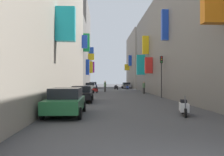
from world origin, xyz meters
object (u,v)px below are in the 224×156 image
Objects in this scene: pedestrian_crossing at (105,86)px; parked_car_white at (90,86)px; parked_car_blue at (93,85)px; parked_car_green at (66,101)px; scooter_red at (95,90)px; parked_car_grey at (126,85)px; scooter_black at (116,87)px; traffic_light_near_corner at (161,70)px; pedestrian_near_left at (144,88)px; scooter_blue at (128,87)px; scooter_white at (184,107)px; parked_car_black at (82,93)px.

parked_car_white is at bearing 117.80° from pedestrian_crossing.
parked_car_green reaches higher than parked_car_blue.
parked_car_white is at bearing 97.34° from scooter_red.
parked_car_green is 24.96m from pedestrian_crossing.
parked_car_grey is 2.09× the size of scooter_black.
traffic_light_near_corner is (8.37, -25.59, 2.29)m from parked_car_blue.
parked_car_grey reaches higher than scooter_red.
parked_car_blue is 2.30× the size of scooter_black.
pedestrian_crossing is 0.39× the size of traffic_light_near_corner.
pedestrian_crossing is at bearing 114.10° from traffic_light_near_corner.
pedestrian_near_left is 0.38× the size of traffic_light_near_corner.
scooter_red is 0.90× the size of scooter_blue.
scooter_white is 33.66m from scooter_blue.
scooter_white is (1.67, -33.47, -0.00)m from scooter_black.
parked_car_grey is 0.93× the size of parked_car_green.
scooter_white is at bearing -91.53° from parked_car_grey.
parked_car_blue is 27.02m from traffic_light_near_corner.
pedestrian_near_left is (1.45, 20.11, 0.39)m from scooter_white.
parked_car_white reaches higher than scooter_black.
scooter_red is at bearing -82.66° from parked_car_white.
parked_car_green is at bearing -102.23° from scooter_blue.
pedestrian_near_left reaches higher than parked_car_blue.
parked_car_blue is 38.26m from scooter_white.
scooter_red is (1.03, 20.84, -0.32)m from parked_car_green.
parked_car_blue is 2.52× the size of pedestrian_crossing.
pedestrian_crossing reaches higher than scooter_black.
parked_car_green is (-7.60, -39.56, 0.06)m from parked_car_grey.
parked_car_blue is 2.34× the size of scooter_blue.
parked_car_white is 1.03× the size of parked_car_green.
scooter_red and scooter_black have the same top height.
scooter_red is at bearing -107.50° from scooter_black.
parked_car_grey reaches higher than scooter_blue.
scooter_black is (3.83, 12.15, 0.00)m from scooter_red.
pedestrian_near_left is at bearing -9.90° from scooter_red.
scooter_red is at bearing 86.38° from parked_car_black.
scooter_white is at bearing -80.29° from parked_car_blue.
parked_car_white is 5.88m from scooter_black.
pedestrian_near_left is at bearing -76.85° from scooter_black.
parked_car_blue reaches higher than scooter_black.
pedestrian_crossing is at bearing 82.19° from parked_car_black.
pedestrian_near_left reaches higher than parked_car_grey.
parked_car_blue is 2.60× the size of pedestrian_near_left.
parked_car_grey is at bearing 86.30° from scooter_blue.
pedestrian_near_left is at bearing -43.72° from pedestrian_crossing.
scooter_blue is 1.11× the size of pedestrian_near_left.
scooter_black is 21.81m from traffic_light_near_corner.
traffic_light_near_corner is at bearing -64.85° from parked_car_white.
scooter_white is 20.17m from pedestrian_near_left.
scooter_red is at bearing -116.53° from scooter_blue.
pedestrian_near_left is at bearing 85.88° from scooter_white.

